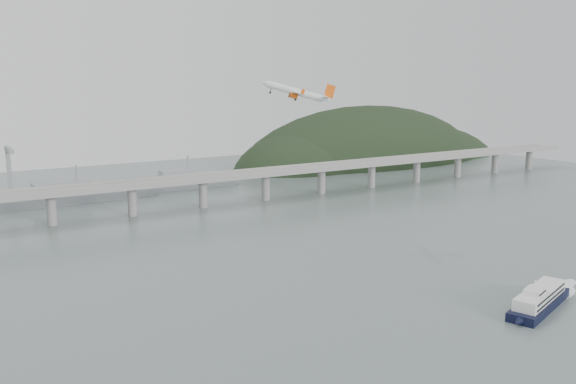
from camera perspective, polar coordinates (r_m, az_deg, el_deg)
ground at (r=252.19m, az=6.67°, el=-10.05°), size 900.00×900.00×0.00m
bridge at (r=417.35m, az=-10.64°, el=0.63°), size 800.00×22.00×23.90m
headland at (r=682.07m, az=8.23°, el=1.39°), size 365.00×155.00×156.00m
ferry at (r=260.47m, az=22.46°, el=-9.28°), size 69.26×29.38×13.49m
airliner at (r=297.19m, az=0.87°, el=9.32°), size 32.67×31.25×12.41m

